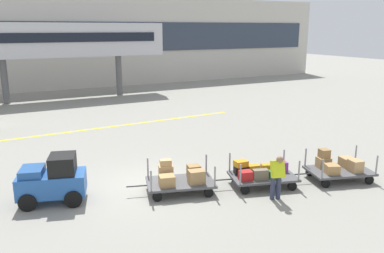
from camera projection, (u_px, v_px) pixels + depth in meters
name	position (u px, v px, depth m)	size (l,w,h in m)	color
ground_plane	(145.00, 186.00, 14.23)	(120.00, 120.00, 0.00)	gray
apron_lead_line	(78.00, 131.00, 21.78)	(19.89, 0.20, 0.01)	yellow
terminal_building	(37.00, 42.00, 35.44)	(62.73, 2.51, 8.55)	#BCB7AD
jet_bridge	(39.00, 41.00, 29.96)	(18.16, 3.00, 5.94)	#B7B7BC
baggage_tug	(53.00, 180.00, 12.73)	(2.33, 1.74, 1.58)	#2659A5
baggage_cart_lead	(180.00, 178.00, 13.55)	(3.08, 2.02, 1.12)	#4C4C4F
baggage_cart_middle	(260.00, 173.00, 14.13)	(3.08, 2.02, 1.10)	#4C4C4F
baggage_cart_tail	(339.00, 167.00, 14.69)	(3.08, 2.02, 1.12)	#4C4C4F
baggage_handler	(277.00, 175.00, 12.85)	(0.51, 0.52, 1.56)	#2D334C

